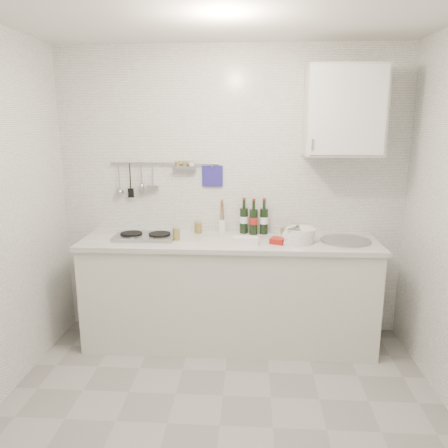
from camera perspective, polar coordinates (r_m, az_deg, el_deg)
name	(u,v)px	position (r m, az deg, el deg)	size (l,w,h in m)	color
floor	(220,426)	(3.02, -0.57, -24.83)	(3.00, 3.00, 0.00)	slate
back_wall	(231,194)	(3.84, 0.90, 3.90)	(3.00, 0.02, 2.50)	silver
counter	(230,294)	(3.77, 0.74, -9.19)	(2.44, 0.64, 0.96)	beige
wall_rail	(162,174)	(3.85, -8.06, 6.46)	(0.98, 0.09, 0.34)	#93969B
wall_cabinet	(344,111)	(3.68, 15.40, 14.01)	(0.60, 0.38, 0.70)	beige
plate_stack_hob	(148,235)	(3.77, -9.90, -1.39)	(0.25, 0.25, 0.02)	#4C65AD
plate_stack_sink	(298,235)	(3.58, 9.64, -1.47)	(0.30, 0.29, 0.12)	white
wine_bottles	(254,216)	(3.77, 3.91, 1.02)	(0.25, 0.11, 0.31)	black
butter_dish	(246,241)	(3.46, 2.85, -2.20)	(0.20, 0.10, 0.06)	white
strawberry_punnet	(278,241)	(3.51, 7.02, -2.17)	(0.11, 0.11, 0.04)	#B51414
utensil_crock	(222,224)	(3.84, -0.25, -0.05)	(0.07, 0.07, 0.29)	white
jar_a	(198,227)	(3.82, -3.41, -0.42)	(0.07, 0.07, 0.10)	olive
jar_b	(292,230)	(3.81, 8.83, -0.74)	(0.07, 0.07, 0.08)	olive
jar_c	(285,232)	(3.73, 7.91, -1.02)	(0.07, 0.07, 0.08)	olive
jar_d	(176,233)	(3.61, -6.24, -1.23)	(0.06, 0.06, 0.11)	olive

